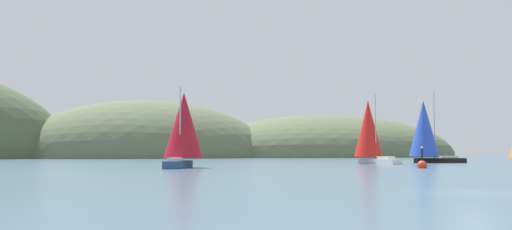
{
  "coord_description": "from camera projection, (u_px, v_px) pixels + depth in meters",
  "views": [
    {
      "loc": [
        -17.95,
        -21.52,
        1.94
      ],
      "look_at": [
        0.0,
        30.12,
        5.34
      ],
      "focal_mm": 40.2,
      "sensor_mm": 36.0,
      "label": 1
    }
  ],
  "objects": [
    {
      "name": "sailboat_crimson_sail",
      "position": [
        183.0,
        127.0,
        64.43
      ],
      "size": [
        6.19,
        7.96,
        9.07
      ],
      "color": "navy",
      "rests_on": "ground_plane"
    },
    {
      "name": "headland_center",
      "position": [
        146.0,
        158.0,
        154.96
      ],
      "size": [
        70.55,
        44.0,
        30.93
      ],
      "primitive_type": "ellipsoid",
      "color": "#5B6647",
      "rests_on": "ground_plane"
    },
    {
      "name": "channel_buoy",
      "position": [
        422.0,
        165.0,
        62.95
      ],
      "size": [
        1.1,
        1.1,
        2.64
      ],
      "color": "red",
      "rests_on": "ground_plane"
    },
    {
      "name": "ground_plane",
      "position": [
        473.0,
        193.0,
        26.05
      ],
      "size": [
        360.0,
        360.0,
        0.0
      ],
      "primitive_type": "plane",
      "color": "#426075"
    },
    {
      "name": "headland_right",
      "position": [
        330.0,
        157.0,
        172.98
      ],
      "size": [
        85.09,
        44.0,
        25.35
      ],
      "primitive_type": "ellipsoid",
      "color": "#5B6647",
      "rests_on": "ground_plane"
    },
    {
      "name": "sailboat_red_spinnaker",
      "position": [
        369.0,
        131.0,
        83.79
      ],
      "size": [
        4.99,
        8.18,
        10.18
      ],
      "color": "white",
      "rests_on": "ground_plane"
    },
    {
      "name": "sailboat_blue_spinnaker",
      "position": [
        425.0,
        130.0,
        90.88
      ],
      "size": [
        9.36,
        5.85,
        11.27
      ],
      "color": "black",
      "rests_on": "ground_plane"
    }
  ]
}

